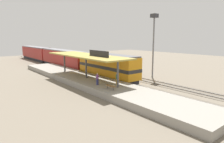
{
  "coord_description": "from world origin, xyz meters",
  "views": [
    {
      "loc": [
        -21.51,
        -27.93,
        7.59
      ],
      "look_at": [
        -1.38,
        -2.74,
        2.0
      ],
      "focal_mm": 32.16,
      "sensor_mm": 36.0,
      "label": 1
    }
  ],
  "objects_px": {
    "freight_car": "(104,62)",
    "light_mast": "(154,32)",
    "platform_bench": "(110,86)",
    "person_walking": "(97,78)",
    "passenger_carriage_rear": "(36,53)",
    "person_waiting": "(117,78)",
    "passenger_carriage_front": "(63,58)",
    "locomotive": "(107,66)"
  },
  "relations": [
    {
      "from": "passenger_carriage_rear",
      "to": "freight_car",
      "type": "relative_size",
      "value": 1.67
    },
    {
      "from": "locomotive",
      "to": "light_mast",
      "type": "height_order",
      "value": "light_mast"
    },
    {
      "from": "light_mast",
      "to": "person_walking",
      "type": "xyz_separation_m",
      "value": [
        -13.75,
        -1.64,
        -6.54
      ]
    },
    {
      "from": "platform_bench",
      "to": "person_waiting",
      "type": "bearing_deg",
      "value": 31.43
    },
    {
      "from": "freight_car",
      "to": "platform_bench",
      "type": "bearing_deg",
      "value": -123.56
    },
    {
      "from": "light_mast",
      "to": "person_walking",
      "type": "relative_size",
      "value": 6.84
    },
    {
      "from": "platform_bench",
      "to": "passenger_carriage_rear",
      "type": "relative_size",
      "value": 0.08
    },
    {
      "from": "light_mast",
      "to": "passenger_carriage_front",
      "type": "bearing_deg",
      "value": 109.53
    },
    {
      "from": "person_walking",
      "to": "light_mast",
      "type": "bearing_deg",
      "value": 6.8
    },
    {
      "from": "platform_bench",
      "to": "freight_car",
      "type": "bearing_deg",
      "value": 56.44
    },
    {
      "from": "freight_car",
      "to": "person_waiting",
      "type": "distance_m",
      "value": 16.83
    },
    {
      "from": "passenger_carriage_rear",
      "to": "light_mast",
      "type": "distance_m",
      "value": 43.92
    },
    {
      "from": "platform_bench",
      "to": "passenger_carriage_front",
      "type": "xyz_separation_m",
      "value": [
        6.0,
        26.67,
        0.97
      ]
    },
    {
      "from": "passenger_carriage_rear",
      "to": "person_waiting",
      "type": "relative_size",
      "value": 11.7
    },
    {
      "from": "passenger_carriage_front",
      "to": "passenger_carriage_rear",
      "type": "height_order",
      "value": "same"
    },
    {
      "from": "passenger_carriage_rear",
      "to": "freight_car",
      "type": "xyz_separation_m",
      "value": [
        4.6,
        -31.49,
        -0.34
      ]
    },
    {
      "from": "passenger_carriage_rear",
      "to": "person_walking",
      "type": "relative_size",
      "value": 11.7
    },
    {
      "from": "light_mast",
      "to": "locomotive",
      "type": "bearing_deg",
      "value": 152.93
    },
    {
      "from": "platform_bench",
      "to": "freight_car",
      "type": "xyz_separation_m",
      "value": [
        10.6,
        15.98,
        0.63
      ]
    },
    {
      "from": "platform_bench",
      "to": "passenger_carriage_front",
      "type": "bearing_deg",
      "value": 77.32
    },
    {
      "from": "light_mast",
      "to": "person_walking",
      "type": "bearing_deg",
      "value": -173.2
    },
    {
      "from": "light_mast",
      "to": "passenger_carriage_rear",
      "type": "bearing_deg",
      "value": 100.33
    },
    {
      "from": "freight_car",
      "to": "person_walking",
      "type": "relative_size",
      "value": 7.02
    },
    {
      "from": "freight_car",
      "to": "light_mast",
      "type": "height_order",
      "value": "light_mast"
    },
    {
      "from": "platform_bench",
      "to": "person_walking",
      "type": "xyz_separation_m",
      "value": [
        0.05,
        3.04,
        0.51
      ]
    },
    {
      "from": "freight_car",
      "to": "locomotive",
      "type": "bearing_deg",
      "value": -122.18
    },
    {
      "from": "passenger_carriage_front",
      "to": "freight_car",
      "type": "height_order",
      "value": "passenger_carriage_front"
    },
    {
      "from": "person_waiting",
      "to": "light_mast",
      "type": "bearing_deg",
      "value": 15.99
    },
    {
      "from": "freight_car",
      "to": "light_mast",
      "type": "bearing_deg",
      "value": -74.18
    },
    {
      "from": "platform_bench",
      "to": "passenger_carriage_rear",
      "type": "xyz_separation_m",
      "value": [
        6.0,
        47.47,
        0.97
      ]
    },
    {
      "from": "platform_bench",
      "to": "light_mast",
      "type": "distance_m",
      "value": 16.19
    },
    {
      "from": "locomotive",
      "to": "passenger_carriage_rear",
      "type": "bearing_deg",
      "value": 90.0
    },
    {
      "from": "platform_bench",
      "to": "passenger_carriage_front",
      "type": "height_order",
      "value": "passenger_carriage_front"
    },
    {
      "from": "platform_bench",
      "to": "person_walking",
      "type": "distance_m",
      "value": 3.09
    },
    {
      "from": "person_walking",
      "to": "passenger_carriage_rear",
      "type": "bearing_deg",
      "value": 82.38
    },
    {
      "from": "person_waiting",
      "to": "freight_car",
      "type": "bearing_deg",
      "value": 60.24
    },
    {
      "from": "freight_car",
      "to": "light_mast",
      "type": "distance_m",
      "value": 13.39
    },
    {
      "from": "locomotive",
      "to": "person_walking",
      "type": "xyz_separation_m",
      "value": [
        -5.95,
        -5.63,
        -0.56
      ]
    },
    {
      "from": "locomotive",
      "to": "person_walking",
      "type": "distance_m",
      "value": 8.2
    },
    {
      "from": "light_mast",
      "to": "person_walking",
      "type": "height_order",
      "value": "light_mast"
    },
    {
      "from": "platform_bench",
      "to": "light_mast",
      "type": "relative_size",
      "value": 0.15
    },
    {
      "from": "platform_bench",
      "to": "person_waiting",
      "type": "distance_m",
      "value": 2.68
    }
  ]
}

